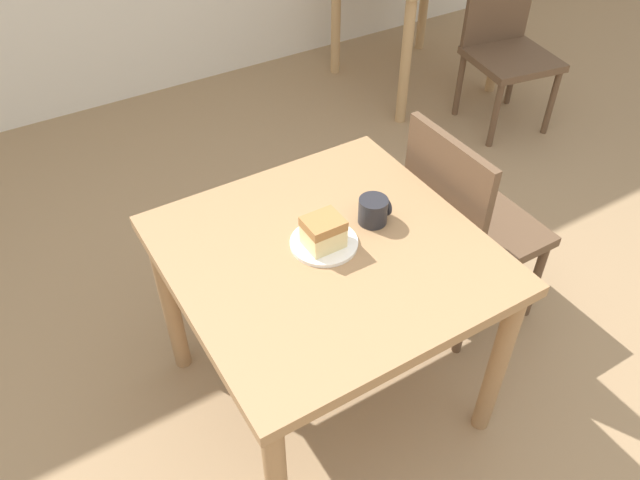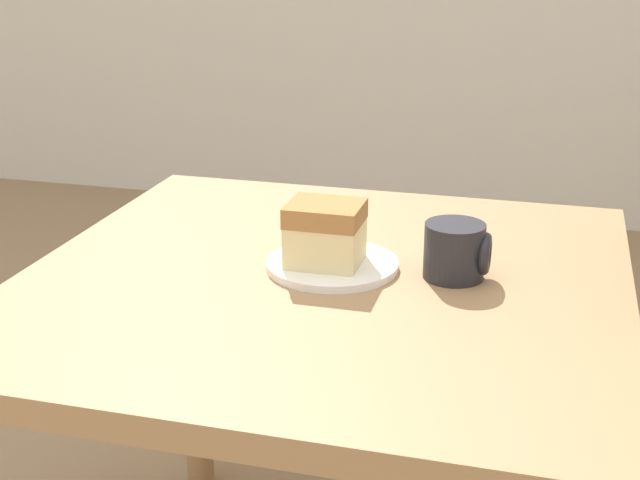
{
  "view_description": "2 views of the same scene",
  "coord_description": "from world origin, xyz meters",
  "px_view_note": "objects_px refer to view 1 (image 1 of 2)",
  "views": [
    {
      "loc": [
        -0.8,
        -0.62,
        1.95
      ],
      "look_at": [
        -0.12,
        0.5,
        0.78
      ],
      "focal_mm": 35.0,
      "sensor_mm": 36.0,
      "label": 1
    },
    {
      "loc": [
        0.23,
        -0.68,
        1.22
      ],
      "look_at": [
        -0.11,
        0.55,
        0.75
      ],
      "focal_mm": 50.0,
      "sensor_mm": 36.0,
      "label": 2
    }
  ],
  "objects_px": {
    "plate": "(324,243)",
    "coffee_mug": "(374,210)",
    "cake_slice": "(323,232)",
    "chair_near_window": "(465,224)",
    "chair_far_corner": "(506,43)",
    "dining_table_near": "(327,274)"
  },
  "relations": [
    {
      "from": "plate",
      "to": "coffee_mug",
      "type": "xyz_separation_m",
      "value": [
        0.19,
        0.01,
        0.04
      ]
    },
    {
      "from": "cake_slice",
      "to": "chair_near_window",
      "type": "bearing_deg",
      "value": 5.92
    },
    {
      "from": "chair_far_corner",
      "to": "plate",
      "type": "distance_m",
      "value": 2.18
    },
    {
      "from": "dining_table_near",
      "to": "chair_far_corner",
      "type": "distance_m",
      "value": 2.19
    },
    {
      "from": "dining_table_near",
      "to": "chair_near_window",
      "type": "bearing_deg",
      "value": 7.2
    },
    {
      "from": "cake_slice",
      "to": "coffee_mug",
      "type": "xyz_separation_m",
      "value": [
        0.19,
        0.02,
        -0.02
      ]
    },
    {
      "from": "chair_near_window",
      "to": "chair_far_corner",
      "type": "xyz_separation_m",
      "value": [
        1.22,
        1.05,
        0.0
      ]
    },
    {
      "from": "coffee_mug",
      "to": "dining_table_near",
      "type": "bearing_deg",
      "value": -169.06
    },
    {
      "from": "chair_far_corner",
      "to": "plate",
      "type": "bearing_deg",
      "value": -139.7
    },
    {
      "from": "chair_far_corner",
      "to": "cake_slice",
      "type": "bearing_deg",
      "value": -139.6
    },
    {
      "from": "chair_far_corner",
      "to": "cake_slice",
      "type": "height_order",
      "value": "chair_far_corner"
    },
    {
      "from": "dining_table_near",
      "to": "chair_near_window",
      "type": "relative_size",
      "value": 1.03
    },
    {
      "from": "dining_table_near",
      "to": "plate",
      "type": "distance_m",
      "value": 0.11
    },
    {
      "from": "plate",
      "to": "cake_slice",
      "type": "distance_m",
      "value": 0.06
    },
    {
      "from": "plate",
      "to": "cake_slice",
      "type": "xyz_separation_m",
      "value": [
        -0.01,
        -0.01,
        0.05
      ]
    },
    {
      "from": "chair_near_window",
      "to": "coffee_mug",
      "type": "distance_m",
      "value": 0.54
    },
    {
      "from": "chair_near_window",
      "to": "dining_table_near",
      "type": "bearing_deg",
      "value": 97.2
    },
    {
      "from": "chair_near_window",
      "to": "cake_slice",
      "type": "height_order",
      "value": "chair_near_window"
    },
    {
      "from": "dining_table_near",
      "to": "cake_slice",
      "type": "xyz_separation_m",
      "value": [
        -0.0,
        0.01,
        0.16
      ]
    },
    {
      "from": "chair_near_window",
      "to": "cake_slice",
      "type": "xyz_separation_m",
      "value": [
        -0.65,
        -0.07,
        0.31
      ]
    },
    {
      "from": "dining_table_near",
      "to": "plate",
      "type": "height_order",
      "value": "plate"
    },
    {
      "from": "chair_near_window",
      "to": "cake_slice",
      "type": "distance_m",
      "value": 0.72
    }
  ]
}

